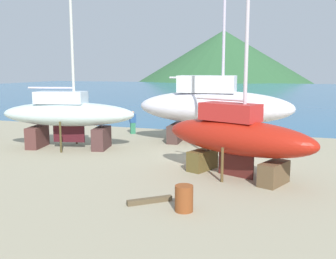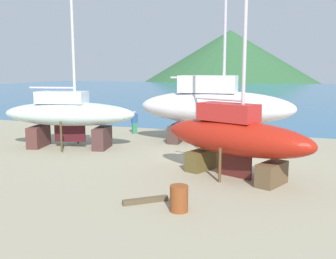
{
  "view_description": "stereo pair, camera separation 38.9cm",
  "coord_description": "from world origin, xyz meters",
  "px_view_note": "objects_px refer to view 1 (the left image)",
  "views": [
    {
      "loc": [
        3.89,
        -19.08,
        4.63
      ],
      "look_at": [
        -2.93,
        0.6,
        1.34
      ],
      "focal_mm": 41.12,
      "sensor_mm": 36.0,
      "label": 1
    },
    {
      "loc": [
        4.25,
        -18.95,
        4.63
      ],
      "look_at": [
        -2.93,
        0.6,
        1.34
      ],
      "focal_mm": 41.12,
      "sensor_mm": 36.0,
      "label": 2
    }
  ],
  "objects_px": {
    "sailboat_far_slipway": "(68,114)",
    "barrel_rust_mid": "(184,198)",
    "sailboat_mid_port": "(214,106)",
    "sailboat_small_center": "(236,136)",
    "worker": "(133,122)"
  },
  "relations": [
    {
      "from": "sailboat_far_slipway",
      "to": "barrel_rust_mid",
      "type": "xyz_separation_m",
      "value": [
        9.41,
        -7.61,
        -1.56
      ]
    },
    {
      "from": "sailboat_far_slipway",
      "to": "sailboat_small_center",
      "type": "bearing_deg",
      "value": -28.5
    },
    {
      "from": "sailboat_small_center",
      "to": "barrel_rust_mid",
      "type": "height_order",
      "value": "sailboat_small_center"
    },
    {
      "from": "sailboat_small_center",
      "to": "sailboat_far_slipway",
      "type": "bearing_deg",
      "value": -173.99
    },
    {
      "from": "sailboat_mid_port",
      "to": "sailboat_small_center",
      "type": "bearing_deg",
      "value": -74.58
    },
    {
      "from": "sailboat_far_slipway",
      "to": "worker",
      "type": "height_order",
      "value": "sailboat_far_slipway"
    },
    {
      "from": "sailboat_mid_port",
      "to": "worker",
      "type": "distance_m",
      "value": 6.58
    },
    {
      "from": "sailboat_mid_port",
      "to": "worker",
      "type": "height_order",
      "value": "sailboat_mid_port"
    },
    {
      "from": "sailboat_far_slipway",
      "to": "barrel_rust_mid",
      "type": "bearing_deg",
      "value": -51.67
    },
    {
      "from": "sailboat_mid_port",
      "to": "worker",
      "type": "bearing_deg",
      "value": 162.65
    },
    {
      "from": "sailboat_far_slipway",
      "to": "sailboat_mid_port",
      "type": "bearing_deg",
      "value": 16.75
    },
    {
      "from": "barrel_rust_mid",
      "to": "worker",
      "type": "bearing_deg",
      "value": 120.4
    },
    {
      "from": "sailboat_mid_port",
      "to": "sailboat_far_slipway",
      "type": "xyz_separation_m",
      "value": [
        -7.75,
        -4.38,
        -0.34
      ]
    },
    {
      "from": "sailboat_small_center",
      "to": "barrel_rust_mid",
      "type": "xyz_separation_m",
      "value": [
        -0.9,
        -4.69,
        -1.36
      ]
    },
    {
      "from": "sailboat_mid_port",
      "to": "sailboat_small_center",
      "type": "relative_size",
      "value": 1.34
    }
  ]
}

